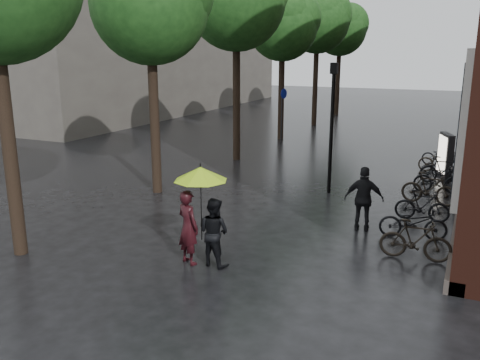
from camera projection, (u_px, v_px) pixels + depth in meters
The scene contains 11 objects.
ground at pixel (132, 305), 9.76m from camera, with size 120.00×120.00×0.00m, color black.
bg_building at pixel (115, 22), 41.59m from camera, with size 16.00×30.00×14.00m, color #47423D.
street_trees at pixel (261, 15), 23.79m from camera, with size 4.33×34.03×8.91m.
person_burgundy at pixel (188, 227), 11.51m from camera, with size 0.63×0.42×1.74m, color black.
person_black at pixel (214, 232), 11.42m from camera, with size 0.77×0.60×1.58m, color black.
lime_umbrella at pixel (201, 174), 11.09m from camera, with size 1.21×1.21×1.77m.
pedestrian_walking at pixel (364, 199), 13.62m from camera, with size 1.04×0.43×1.77m, color black.
parked_bicycles at pixel (433, 184), 16.73m from camera, with size 2.08×11.50×1.03m.
ad_lightbox at pixel (445, 156), 19.25m from camera, with size 0.27×1.14×1.72m.
lamp_post at pixel (332, 116), 16.81m from camera, with size 0.22×0.22×4.37m.
cycle_sign at pixel (283, 107), 26.50m from camera, with size 0.15×0.51×2.83m.
Camera 1 is at (5.62, -7.15, 4.76)m, focal length 38.00 mm.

